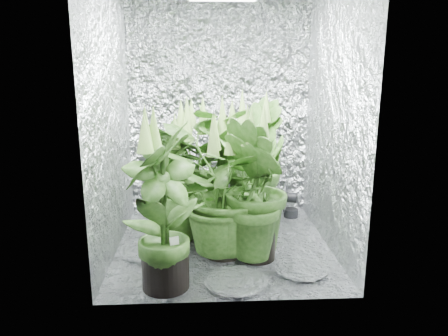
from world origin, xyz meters
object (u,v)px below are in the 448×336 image
plant_b (220,175)px  plant_d (174,183)px  circulation_fan (288,202)px  plant_g (258,190)px  plant_c (253,164)px  plant_e (223,191)px  plant_a (192,168)px  plant_f (163,208)px

plant_b → plant_d: (-0.36, -0.04, -0.05)m
circulation_fan → plant_g: bearing=-97.5°
plant_c → plant_g: size_ratio=1.04×
plant_b → plant_e: bearing=-88.8°
plant_e → circulation_fan: (0.62, 0.76, -0.35)m
plant_a → plant_g: plant_a is taller
plant_f → circulation_fan: size_ratio=3.46×
plant_c → plant_d: plant_c is taller
plant_c → circulation_fan: size_ratio=3.49×
plant_b → plant_e: plant_b is taller
plant_g → circulation_fan: 0.99m
plant_d → plant_f: 0.76m
plant_d → circulation_fan: bearing=24.8°
plant_f → circulation_fan: 1.62m
plant_a → plant_f: (-0.16, -0.96, -0.01)m
plant_b → plant_d: size_ratio=1.13×
plant_d → plant_g: size_ratio=0.91×
plant_d → circulation_fan: (0.99, 0.46, -0.32)m
plant_f → plant_g: (0.62, 0.38, -0.01)m
plant_f → plant_g: bearing=31.8°
plant_d → plant_b: bearing=7.0°
plant_a → plant_d: (-0.14, -0.20, -0.07)m
circulation_fan → plant_a: bearing=-145.6°
plant_a → circulation_fan: plant_a is taller
plant_c → plant_e: size_ratio=1.03×
plant_a → circulation_fan: 0.97m
plant_b → plant_g: size_ratio=1.03×
plant_c → plant_g: bearing=-93.6°
plant_a → circulation_fan: (0.85, 0.26, -0.39)m
plant_c → plant_d: size_ratio=1.14×
plant_a → plant_b: plant_b is taller
plant_a → plant_g: 0.74m
circulation_fan → plant_f: bearing=-112.1°
plant_b → plant_e: (0.01, -0.35, -0.03)m
plant_a → plant_b: size_ratio=1.03×
plant_b → circulation_fan: plant_b is taller
plant_c → plant_f: plant_c is taller
plant_e → circulation_fan: bearing=50.6°
plant_e → plant_g: plant_g is taller
plant_g → plant_e: bearing=163.2°
plant_a → plant_e: 0.55m
plant_g → circulation_fan: (0.39, 0.83, -0.37)m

